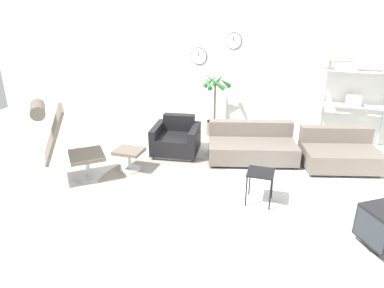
# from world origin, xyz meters

# --- Properties ---
(ground_plane) EXTENTS (12.00, 12.00, 0.00)m
(ground_plane) POSITION_xyz_m (0.00, 0.00, 0.00)
(ground_plane) COLOR silver
(wall_back) EXTENTS (12.00, 0.09, 2.80)m
(wall_back) POSITION_xyz_m (-0.00, 2.72, 1.40)
(wall_back) COLOR silver
(wall_back) RESTS_ON ground_plane
(round_rug) EXTENTS (2.22, 2.22, 0.01)m
(round_rug) POSITION_xyz_m (-0.17, -0.11, 0.00)
(round_rug) COLOR gray
(round_rug) RESTS_ON ground_plane
(lounge_chair) EXTENTS (1.10, 1.06, 1.32)m
(lounge_chair) POSITION_xyz_m (-1.72, -0.52, 0.78)
(lounge_chair) COLOR #BCBCC1
(lounge_chair) RESTS_ON ground_plane
(ottoman) EXTENTS (0.47, 0.40, 0.38)m
(ottoman) POSITION_xyz_m (-0.94, 0.15, 0.28)
(ottoman) COLOR #BCBCC1
(ottoman) RESTS_ON ground_plane
(armchair_red) EXTENTS (0.93, 0.89, 0.68)m
(armchair_red) POSITION_xyz_m (-0.43, 1.08, 0.26)
(armchair_red) COLOR silver
(armchair_red) RESTS_ON ground_plane
(couch_low) EXTENTS (1.72, 1.23, 0.64)m
(couch_low) POSITION_xyz_m (0.98, 1.23, 0.24)
(couch_low) COLOR black
(couch_low) RESTS_ON ground_plane
(couch_second) EXTENTS (1.42, 1.15, 0.64)m
(couch_second) POSITION_xyz_m (2.47, 1.36, 0.24)
(couch_second) COLOR black
(couch_second) RESTS_ON ground_plane
(side_table) EXTENTS (0.37, 0.37, 0.48)m
(side_table) POSITION_xyz_m (1.30, -0.25, 0.41)
(side_table) COLOR black
(side_table) RESTS_ON ground_plane
(crt_television) EXTENTS (0.62, 0.64, 0.51)m
(crt_television) POSITION_xyz_m (2.77, -0.86, 0.28)
(crt_television) COLOR black
(crt_television) RESTS_ON ground_plane
(potted_plant) EXTENTS (0.59, 0.56, 1.37)m
(potted_plant) POSITION_xyz_m (0.02, 2.28, 0.51)
(potted_plant) COLOR brown
(potted_plant) RESTS_ON ground_plane
(shelf_unit) EXTENTS (1.28, 0.28, 2.09)m
(shelf_unit) POSITION_xyz_m (2.56, 2.44, 1.43)
(shelf_unit) COLOR #BCBCC1
(shelf_unit) RESTS_ON ground_plane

